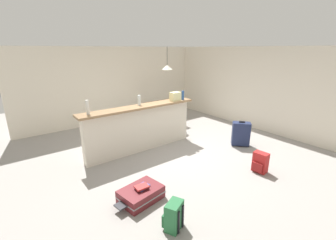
{
  "coord_description": "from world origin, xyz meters",
  "views": [
    {
      "loc": [
        -3.38,
        -4.29,
        2.43
      ],
      "look_at": [
        -0.07,
        0.08,
        0.72
      ],
      "focal_mm": 24.51,
      "sensor_mm": 36.0,
      "label": 1
    }
  ],
  "objects_px": {
    "backpack_green": "(174,216)",
    "book_stack": "(142,187)",
    "pendant_lamp": "(167,67)",
    "dining_table": "(164,105)",
    "suitcase_flat_maroon": "(141,194)",
    "bottle_clear": "(139,100)",
    "bottle_blue": "(183,95)",
    "dining_chair_near_partition": "(172,114)",
    "backpack_red": "(260,163)",
    "grocery_bag": "(175,96)",
    "bottle_white": "(87,107)",
    "suitcase_upright_navy": "(241,134)"
  },
  "relations": [
    {
      "from": "pendant_lamp",
      "to": "dining_table",
      "type": "bearing_deg",
      "value": 145.87
    },
    {
      "from": "dining_chair_near_partition",
      "to": "suitcase_upright_navy",
      "type": "relative_size",
      "value": 1.39
    },
    {
      "from": "dining_chair_near_partition",
      "to": "suitcase_flat_maroon",
      "type": "height_order",
      "value": "dining_chair_near_partition"
    },
    {
      "from": "grocery_bag",
      "to": "book_stack",
      "type": "height_order",
      "value": "grocery_bag"
    },
    {
      "from": "bottle_clear",
      "to": "backpack_green",
      "type": "distance_m",
      "value": 3.01
    },
    {
      "from": "book_stack",
      "to": "grocery_bag",
      "type": "bearing_deg",
      "value": 39.38
    },
    {
      "from": "pendant_lamp",
      "to": "book_stack",
      "type": "xyz_separation_m",
      "value": [
        -2.76,
        -2.97,
        -1.62
      ]
    },
    {
      "from": "backpack_green",
      "to": "backpack_red",
      "type": "relative_size",
      "value": 1.0
    },
    {
      "from": "suitcase_flat_maroon",
      "to": "dining_chair_near_partition",
      "type": "bearing_deg",
      "value": 43.44
    },
    {
      "from": "dining_chair_near_partition",
      "to": "suitcase_upright_navy",
      "type": "height_order",
      "value": "dining_chair_near_partition"
    },
    {
      "from": "dining_chair_near_partition",
      "to": "backpack_red",
      "type": "relative_size",
      "value": 2.21
    },
    {
      "from": "suitcase_flat_maroon",
      "to": "backpack_green",
      "type": "bearing_deg",
      "value": -86.94
    },
    {
      "from": "bottle_blue",
      "to": "book_stack",
      "type": "distance_m",
      "value": 2.97
    },
    {
      "from": "bottle_blue",
      "to": "dining_chair_near_partition",
      "type": "height_order",
      "value": "bottle_blue"
    },
    {
      "from": "book_stack",
      "to": "bottle_blue",
      "type": "bearing_deg",
      "value": 35.83
    },
    {
      "from": "pendant_lamp",
      "to": "suitcase_flat_maroon",
      "type": "distance_m",
      "value": 4.43
    },
    {
      "from": "suitcase_upright_navy",
      "to": "book_stack",
      "type": "height_order",
      "value": "suitcase_upright_navy"
    },
    {
      "from": "suitcase_flat_maroon",
      "to": "backpack_red",
      "type": "relative_size",
      "value": 2.07
    },
    {
      "from": "suitcase_flat_maroon",
      "to": "book_stack",
      "type": "bearing_deg",
      "value": -15.71
    },
    {
      "from": "grocery_bag",
      "to": "dining_chair_near_partition",
      "type": "height_order",
      "value": "grocery_bag"
    },
    {
      "from": "bottle_white",
      "to": "book_stack",
      "type": "bearing_deg",
      "value": -83.17
    },
    {
      "from": "dining_table",
      "to": "dining_chair_near_partition",
      "type": "distance_m",
      "value": 0.6
    },
    {
      "from": "bottle_white",
      "to": "pendant_lamp",
      "type": "distance_m",
      "value": 3.27
    },
    {
      "from": "bottle_blue",
      "to": "suitcase_flat_maroon",
      "type": "height_order",
      "value": "bottle_blue"
    },
    {
      "from": "suitcase_upright_navy",
      "to": "bottle_blue",
      "type": "bearing_deg",
      "value": 127.32
    },
    {
      "from": "suitcase_flat_maroon",
      "to": "book_stack",
      "type": "xyz_separation_m",
      "value": [
        0.03,
        -0.01,
        0.14
      ]
    },
    {
      "from": "pendant_lamp",
      "to": "suitcase_flat_maroon",
      "type": "xyz_separation_m",
      "value": [
        -2.78,
        -2.97,
        -1.76
      ]
    },
    {
      "from": "bottle_blue",
      "to": "dining_chair_near_partition",
      "type": "distance_m",
      "value": 1.14
    },
    {
      "from": "bottle_clear",
      "to": "backpack_green",
      "type": "height_order",
      "value": "bottle_clear"
    },
    {
      "from": "backpack_green",
      "to": "book_stack",
      "type": "distance_m",
      "value": 0.82
    },
    {
      "from": "bottle_clear",
      "to": "grocery_bag",
      "type": "bearing_deg",
      "value": -7.74
    },
    {
      "from": "dining_table",
      "to": "suitcase_upright_navy",
      "type": "bearing_deg",
      "value": -78.46
    },
    {
      "from": "bottle_blue",
      "to": "pendant_lamp",
      "type": "xyz_separation_m",
      "value": [
        0.49,
        1.34,
        0.62
      ]
    },
    {
      "from": "backpack_green",
      "to": "bottle_clear",
      "type": "bearing_deg",
      "value": 68.69
    },
    {
      "from": "dining_table",
      "to": "suitcase_upright_navy",
      "type": "distance_m",
      "value": 2.7
    },
    {
      "from": "suitcase_flat_maroon",
      "to": "backpack_green",
      "type": "distance_m",
      "value": 0.83
    },
    {
      "from": "bottle_clear",
      "to": "suitcase_flat_maroon",
      "type": "height_order",
      "value": "bottle_clear"
    },
    {
      "from": "bottle_white",
      "to": "pendant_lamp",
      "type": "relative_size",
      "value": 0.4
    },
    {
      "from": "grocery_bag",
      "to": "pendant_lamp",
      "type": "distance_m",
      "value": 1.61
    },
    {
      "from": "bottle_clear",
      "to": "book_stack",
      "type": "distance_m",
      "value": 2.32
    },
    {
      "from": "bottle_blue",
      "to": "dining_table",
      "type": "xyz_separation_m",
      "value": [
        0.4,
        1.39,
        -0.61
      ]
    },
    {
      "from": "grocery_bag",
      "to": "pendant_lamp",
      "type": "relative_size",
      "value": 0.35
    },
    {
      "from": "dining_chair_near_partition",
      "to": "bottle_white",
      "type": "bearing_deg",
      "value": -165.61
    },
    {
      "from": "grocery_bag",
      "to": "book_stack",
      "type": "relative_size",
      "value": 0.95
    },
    {
      "from": "dining_chair_near_partition",
      "to": "backpack_green",
      "type": "distance_m",
      "value": 4.15
    },
    {
      "from": "dining_table",
      "to": "backpack_red",
      "type": "distance_m",
      "value": 3.73
    },
    {
      "from": "pendant_lamp",
      "to": "suitcase_upright_navy",
      "type": "bearing_deg",
      "value": -80.05
    },
    {
      "from": "bottle_clear",
      "to": "bottle_blue",
      "type": "relative_size",
      "value": 1.0
    },
    {
      "from": "dining_table",
      "to": "book_stack",
      "type": "relative_size",
      "value": 4.04
    },
    {
      "from": "dining_table",
      "to": "pendant_lamp",
      "type": "height_order",
      "value": "pendant_lamp"
    }
  ]
}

